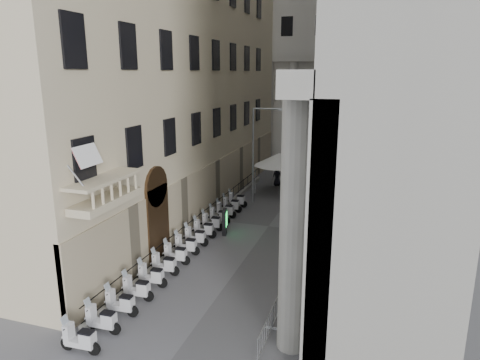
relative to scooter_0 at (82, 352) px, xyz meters
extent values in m
cube|color=#B8B5AE|center=(3.59, 44.96, 15.00)|extent=(22.00, 10.00, 30.00)
cylinder|color=silver|center=(0.31, 24.18, 1.25)|extent=(0.06, 0.06, 2.50)
cylinder|color=silver|center=(3.49, 24.18, 1.25)|extent=(0.06, 0.06, 2.50)
cylinder|color=silver|center=(0.31, 27.36, 1.25)|extent=(0.06, 0.06, 2.50)
cylinder|color=silver|center=(3.49, 27.36, 1.25)|extent=(0.06, 0.06, 2.50)
cube|color=white|center=(1.90, 25.77, 2.55)|extent=(3.41, 3.41, 0.14)
cone|color=white|center=(1.90, 25.77, 3.12)|extent=(4.54, 4.54, 1.14)
cylinder|color=#95989D|center=(0.88, 21.44, 3.97)|extent=(0.16, 0.16, 7.94)
cylinder|color=#95989D|center=(2.06, 21.53, 7.94)|extent=(2.38, 0.30, 0.12)
cube|color=#95989D|center=(3.15, 21.62, 7.89)|extent=(0.51, 0.26, 0.15)
cube|color=black|center=(1.09, 13.76, 0.88)|extent=(0.43, 0.87, 1.77)
cube|color=#19E54C|center=(1.23, 13.79, 1.08)|extent=(0.17, 0.63, 0.98)
imported|color=#0D1934|center=(5.32, 24.45, 0.99)|extent=(0.76, 0.54, 1.98)
imported|color=black|center=(5.75, 23.28, 0.98)|extent=(0.98, 0.78, 1.96)
imported|color=black|center=(1.59, 27.53, 0.91)|extent=(1.04, 0.85, 1.83)
camera|label=1|loc=(10.48, -12.12, 10.77)|focal=32.00mm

